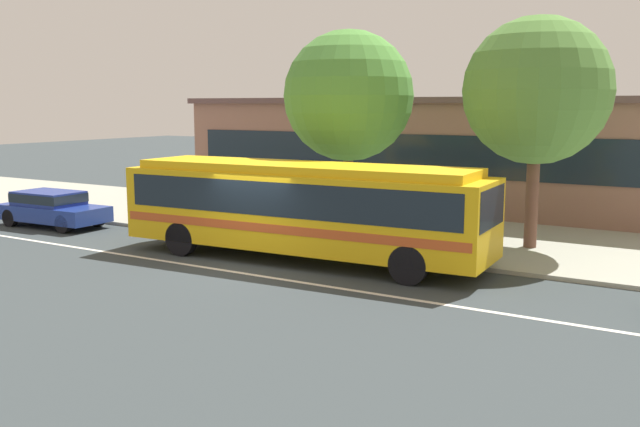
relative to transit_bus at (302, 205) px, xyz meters
name	(u,v)px	position (x,y,z in m)	size (l,w,h in m)	color
ground_plane	(252,266)	(-0.81, -1.33, -1.62)	(120.00, 120.00, 0.00)	#333B3D
sidewalk_slab	(364,228)	(-0.81, 5.35, -1.56)	(60.00, 8.00, 0.12)	#9D9D8D
lane_stripe_center	(234,272)	(-0.81, -2.13, -1.61)	(56.00, 0.16, 0.01)	silver
transit_bus	(302,205)	(0.00, 0.00, 0.00)	(10.93, 3.09, 2.78)	gold
sedan_behind_bus	(51,207)	(-10.91, 0.00, -0.89)	(4.28, 1.93, 1.29)	navy
pedestrian_waiting_near_sign	(444,223)	(3.56, 1.77, -0.48)	(0.45, 0.45, 1.73)	#72625F
pedestrian_walking_along_curb	(364,209)	(0.22, 3.37, -0.54)	(0.38, 0.38, 1.65)	navy
pedestrian_standing_by_tree	(458,216)	(3.44, 3.22, -0.50)	(0.46, 0.46, 1.70)	navy
bus_stop_sign	(468,207)	(4.28, 1.70, 0.04)	(0.08, 0.44, 2.39)	gray
street_tree_near_stop	(349,96)	(-0.79, 4.10, 3.08)	(4.33, 4.33, 6.75)	brown
street_tree_mid_block	(537,91)	(5.22, 4.69, 3.19)	(4.36, 4.36, 6.89)	brown
station_building	(427,152)	(-1.23, 12.06, 0.75)	(21.61, 6.62, 4.71)	#895F50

